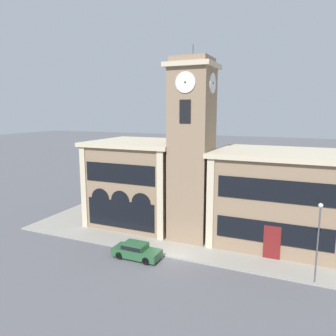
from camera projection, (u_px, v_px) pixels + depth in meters
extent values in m
plane|color=#56565B|center=(171.00, 258.00, 30.28)|extent=(300.00, 300.00, 0.00)
cube|color=gray|center=(197.00, 231.00, 36.97)|extent=(37.49, 14.85, 0.15)
cube|color=#897056|center=(192.00, 157.00, 33.61)|extent=(3.99, 3.99, 17.57)
cube|color=beige|center=(193.00, 66.00, 32.05)|extent=(4.69, 4.69, 0.45)
cube|color=#897056|center=(193.00, 60.00, 31.96)|extent=(3.67, 3.67, 0.60)
cylinder|color=#4C4C51|center=(193.00, 51.00, 31.81)|extent=(0.10, 0.10, 1.20)
cylinder|color=silver|center=(185.00, 82.00, 30.50)|extent=(1.97, 0.10, 1.97)
cylinder|color=black|center=(185.00, 82.00, 30.44)|extent=(0.16, 0.04, 0.16)
cylinder|color=silver|center=(213.00, 83.00, 31.55)|extent=(0.10, 1.97, 1.97)
cylinder|color=black|center=(213.00, 83.00, 31.52)|extent=(0.04, 0.16, 0.16)
cube|color=black|center=(185.00, 111.00, 30.98)|extent=(1.12, 0.10, 2.20)
cube|color=#897056|center=(141.00, 183.00, 39.71)|extent=(10.31, 9.47, 9.49)
cube|color=beige|center=(140.00, 143.00, 38.85)|extent=(11.01, 10.17, 0.45)
cube|color=beige|center=(84.00, 188.00, 37.27)|extent=(0.70, 0.16, 9.49)
cube|color=beige|center=(160.00, 197.00, 33.50)|extent=(0.70, 0.16, 9.49)
cube|color=black|center=(119.00, 173.00, 35.04)|extent=(8.46, 0.10, 2.09)
cube|color=black|center=(120.00, 214.00, 35.83)|extent=(8.25, 0.10, 3.04)
cylinder|color=black|center=(100.00, 198.00, 36.57)|extent=(2.27, 0.06, 2.27)
cylinder|color=black|center=(120.00, 201.00, 35.56)|extent=(2.27, 0.06, 2.27)
cylinder|color=black|center=(141.00, 204.00, 34.54)|extent=(2.27, 0.06, 2.27)
cube|color=#897056|center=(279.00, 199.00, 33.48)|extent=(12.45, 9.47, 9.04)
cube|color=beige|center=(281.00, 153.00, 32.66)|extent=(13.15, 10.17, 0.45)
cube|color=beige|center=(210.00, 205.00, 31.46)|extent=(0.70, 0.16, 9.04)
cube|color=black|center=(275.00, 191.00, 28.83)|extent=(10.21, 0.10, 1.99)
cube|color=maroon|center=(272.00, 243.00, 29.66)|extent=(1.50, 0.12, 3.25)
cube|color=black|center=(272.00, 233.00, 29.50)|extent=(10.21, 0.10, 2.02)
cube|color=#285633|center=(137.00, 252.00, 30.17)|extent=(4.48, 1.85, 0.74)
cube|color=#285633|center=(135.00, 246.00, 30.13)|extent=(2.16, 1.65, 0.51)
cube|color=black|center=(135.00, 246.00, 30.13)|extent=(2.07, 1.69, 0.38)
cylinder|color=black|center=(154.00, 254.00, 30.37)|extent=(0.72, 0.22, 0.72)
cylinder|color=black|center=(146.00, 261.00, 28.93)|extent=(0.72, 0.22, 0.72)
cylinder|color=black|center=(128.00, 249.00, 31.48)|extent=(0.72, 0.22, 0.72)
cylinder|color=black|center=(119.00, 255.00, 30.04)|extent=(0.72, 0.22, 0.72)
cylinder|color=#4C4C51|center=(317.00, 246.00, 25.26)|extent=(0.12, 0.12, 6.08)
sphere|color=silver|center=(321.00, 205.00, 24.71)|extent=(0.36, 0.36, 0.36)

